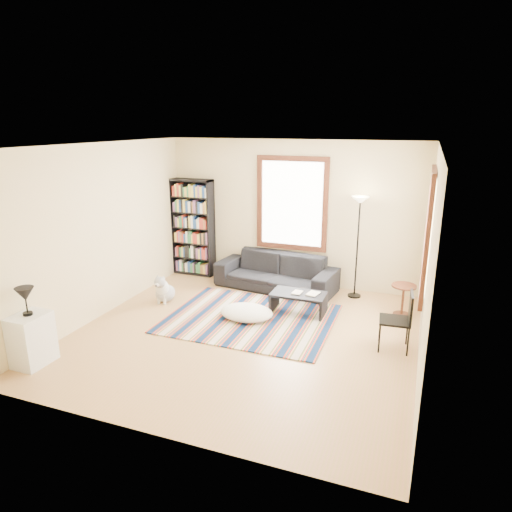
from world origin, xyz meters
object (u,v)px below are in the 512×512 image
(white_cabinet, at_px, (32,340))
(sofa, at_px, (276,272))
(floor_cushion, at_px, (247,312))
(coffee_table, at_px, (298,303))
(side_table, at_px, (403,300))
(dog, at_px, (165,288))
(floor_lamp, at_px, (357,248))
(folding_chair, at_px, (395,321))
(bookshelf, at_px, (193,227))

(white_cabinet, bearing_deg, sofa, 61.66)
(floor_cushion, bearing_deg, coffee_table, 35.29)
(side_table, distance_m, dog, 4.11)
(sofa, distance_m, white_cabinet, 4.40)
(sofa, xyz_separation_m, side_table, (2.37, -0.50, -0.07))
(dog, bearing_deg, sofa, 34.80)
(floor_lamp, bearing_deg, side_table, -34.37)
(folding_chair, height_order, white_cabinet, folding_chair)
(floor_lamp, distance_m, white_cabinet, 5.39)
(folding_chair, bearing_deg, coffee_table, 150.37)
(coffee_table, height_order, floor_lamp, floor_lamp)
(sofa, xyz_separation_m, floor_cushion, (-0.01, -1.52, -0.22))
(sofa, height_order, white_cabinet, white_cabinet)
(side_table, distance_m, folding_chair, 1.26)
(folding_chair, bearing_deg, white_cabinet, -159.32)
(sofa, height_order, floor_lamp, floor_lamp)
(dog, bearing_deg, bookshelf, 95.58)
(folding_chair, relative_size, white_cabinet, 1.23)
(sofa, height_order, side_table, sofa)
(floor_lamp, relative_size, folding_chair, 2.16)
(coffee_table, relative_size, floor_cushion, 1.02)
(coffee_table, distance_m, dog, 2.40)
(side_table, height_order, dog, side_table)
(coffee_table, bearing_deg, floor_cushion, -144.71)
(floor_lamp, bearing_deg, coffee_table, -124.90)
(bookshelf, relative_size, folding_chair, 2.33)
(sofa, height_order, floor_cushion, sofa)
(side_table, xyz_separation_m, dog, (-4.02, -0.82, -0.01))
(floor_lamp, bearing_deg, white_cabinet, -132.55)
(folding_chair, bearing_deg, bookshelf, 149.90)
(sofa, xyz_separation_m, floor_lamp, (1.49, 0.10, 0.59))
(side_table, bearing_deg, bookshelf, 169.84)
(white_cabinet, bearing_deg, coffee_table, 45.58)
(folding_chair, bearing_deg, sofa, 138.36)
(folding_chair, bearing_deg, floor_cushion, 169.87)
(bookshelf, bearing_deg, floor_lamp, -2.85)
(white_cabinet, distance_m, dog, 2.58)
(white_cabinet, bearing_deg, bookshelf, 87.65)
(side_table, bearing_deg, floor_cushion, -156.70)
(coffee_table, relative_size, white_cabinet, 1.29)
(coffee_table, relative_size, dog, 1.75)
(folding_chair, xyz_separation_m, white_cabinet, (-4.45, -2.11, -0.08))
(sofa, xyz_separation_m, coffee_table, (0.72, -1.00, -0.16))
(bookshelf, distance_m, dog, 1.77)
(floor_cushion, xyz_separation_m, floor_lamp, (1.50, 1.62, 0.82))
(bookshelf, xyz_separation_m, side_table, (4.28, -0.77, -0.73))
(coffee_table, distance_m, side_table, 1.72)
(bookshelf, xyz_separation_m, floor_lamp, (3.41, -0.17, -0.07))
(coffee_table, bearing_deg, folding_chair, -24.96)
(floor_cushion, bearing_deg, bookshelf, 136.82)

